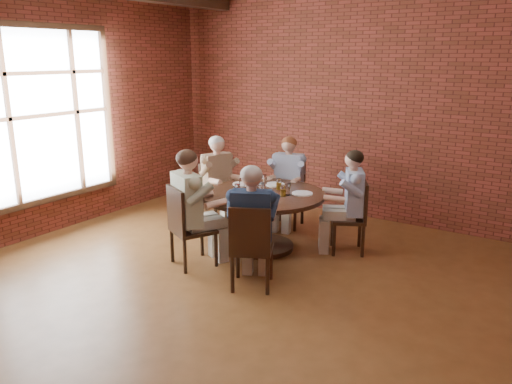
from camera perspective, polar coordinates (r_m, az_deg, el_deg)
The scene contains 28 objects.
floor at distance 5.20m, azimuth -4.54°, elevation -12.44°, with size 7.00×7.00×0.00m, color brown.
wall_back at distance 7.69m, azimuth 11.69°, elevation 9.67°, with size 7.00×7.00×0.00m, color maroon.
wall_left at distance 7.13m, azimuth -26.11°, elevation 8.02°, with size 7.00×7.00×0.00m, color maroon.
window at distance 7.29m, azimuth -23.07°, elevation 8.08°, with size 0.10×2.16×2.36m.
dining_table at distance 6.34m, azimuth 0.85°, elevation -2.00°, with size 1.56×1.56×0.75m.
chair_a at distance 6.37m, azimuth 11.23°, elevation -2.47°, with size 0.56×0.56×0.92m.
diner_a at distance 6.32m, azimuth 10.57°, elevation -1.15°, with size 0.51×0.63×1.31m, color #395B95, non-canonical shape.
chair_b at distance 7.29m, azimuth 3.81°, elevation 0.07°, with size 0.49×0.49×0.92m.
diner_b at distance 7.18m, azimuth 3.62°, elevation 1.08°, with size 0.51×0.63×1.31m, color #93A0BB, non-canonical shape.
chair_c at distance 7.24m, azimuth -4.58°, elevation -0.01°, with size 0.54×0.54×0.93m.
diner_c at distance 7.13m, azimuth -4.25°, elevation 1.06°, with size 0.52×0.65×1.33m, color brown, non-canonical shape.
chair_d at distance 5.88m, azimuth -8.06°, elevation -3.63°, with size 0.61×0.61×0.97m.
diner_d at distance 5.86m, azimuth -7.28°, elevation -1.88°, with size 0.56×0.69×1.39m, color beige, non-canonical shape.
chair_e at distance 5.23m, azimuth -0.57°, elevation -6.03°, with size 0.58×0.58×0.94m.
diner_e at distance 5.26m, azimuth -0.45°, elevation -4.06°, with size 0.53×0.66×1.34m, color #182844, non-canonical shape.
plate_a at distance 6.24m, azimuth 5.31°, elevation -0.16°, with size 0.26×0.26×0.01m, color white.
plate_b at distance 6.65m, azimuth 2.17°, elevation 0.87°, with size 0.26×0.26×0.01m, color white.
plate_c at distance 6.68m, azimuth -1.57°, elevation 0.93°, with size 0.26×0.26×0.01m, color white.
plate_d at distance 5.88m, azimuth -0.51°, elevation -1.07°, with size 0.26×0.26×0.01m, color white.
glass_a at distance 6.17m, azimuth 3.68°, elevation 0.30°, with size 0.07×0.07×0.14m, color white.
glass_b at distance 6.42m, azimuth 2.64°, elevation 0.90°, with size 0.07×0.07×0.14m, color white.
glass_c at distance 6.62m, azimuth 0.97°, elevation 1.36°, with size 0.07×0.07×0.14m, color white.
glass_d at distance 6.43m, azimuth 0.63°, elevation 0.96°, with size 0.07×0.07×0.14m, color white.
glass_e at distance 6.44m, azimuth -1.64°, elevation 0.96°, with size 0.07×0.07×0.14m, color white.
glass_f at distance 6.15m, azimuth -2.16°, elevation 0.27°, with size 0.07×0.07×0.14m, color white.
glass_g at distance 6.08m, azimuth 0.50°, elevation 0.09°, with size 0.07×0.07×0.14m, color white.
glass_h at distance 6.11m, azimuth 3.14°, elevation 0.15°, with size 0.07×0.07×0.14m, color white.
smartphone at distance 5.73m, azimuth 1.56°, elevation -1.54°, with size 0.06×0.13×0.01m, color black.
Camera 1 is at (2.87, -3.60, 2.42)m, focal length 35.00 mm.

